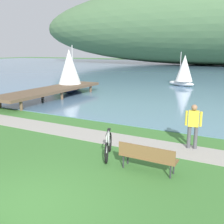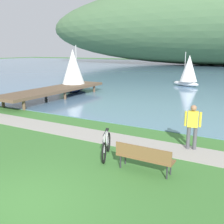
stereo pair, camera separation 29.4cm
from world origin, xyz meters
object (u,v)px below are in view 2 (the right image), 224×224
person_at_shoreline (193,124)px  sailboat_mid_bay (73,70)px  bicycle_leaning_near_bench (106,146)px  park_bench_near_camera (144,156)px  sailboat_nearest_to_shore (189,70)px

person_at_shoreline → sailboat_mid_bay: 15.02m
person_at_shoreline → bicycle_leaning_near_bench: bearing=-137.7°
bicycle_leaning_near_bench → sailboat_mid_bay: (-9.75, 10.95, 1.53)m
person_at_shoreline → sailboat_mid_bay: (-12.17, 8.75, 0.95)m
sailboat_mid_bay → park_bench_near_camera: bearing=-45.1°
bicycle_leaning_near_bench → person_at_shoreline: size_ratio=0.97×
park_bench_near_camera → person_at_shoreline: 2.83m
bicycle_leaning_near_bench → sailboat_nearest_to_shore: (-2.03, 19.72, 1.25)m
sailboat_nearest_to_shore → bicycle_leaning_near_bench: bearing=-84.1°
person_at_shoreline → sailboat_nearest_to_shore: size_ratio=0.50×
park_bench_near_camera → sailboat_mid_bay: bearing=134.9°
person_at_shoreline → sailboat_nearest_to_shore: bearing=104.2°
bicycle_leaning_near_bench → sailboat_mid_bay: size_ratio=0.41×
park_bench_near_camera → sailboat_mid_bay: sailboat_mid_bay is taller
bicycle_leaning_near_bench → person_at_shoreline: 3.32m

